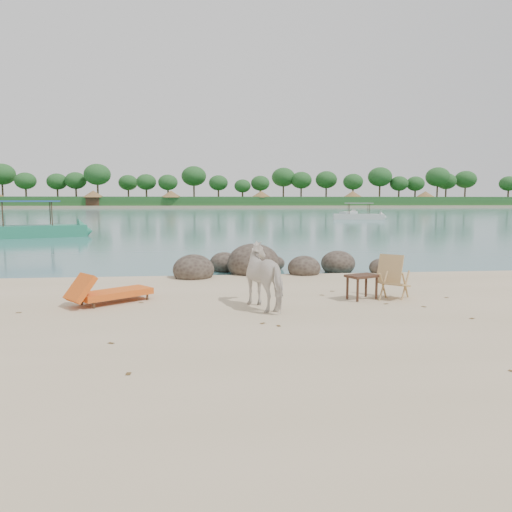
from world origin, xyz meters
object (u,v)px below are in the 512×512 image
at_px(side_table, 362,289).
at_px(deck_chair, 394,279).
at_px(boulders, 264,266).
at_px(boat_near, 27,207).
at_px(lounge_chair, 115,290).
at_px(cow, 268,277).

height_order(side_table, deck_chair, deck_chair).
height_order(boulders, boat_near, boat_near).
distance_m(lounge_chair, deck_chair, 5.79).
relative_size(cow, side_table, 2.30).
relative_size(boulders, lounge_chair, 3.46).
distance_m(deck_chair, boat_near, 24.50).
distance_m(side_table, lounge_chair, 5.09).
bearing_deg(side_table, deck_chair, -24.57).
bearing_deg(deck_chair, boulders, 160.18).
bearing_deg(deck_chair, cow, -126.56).
height_order(side_table, boat_near, boat_near).
bearing_deg(side_table, boulders, 85.90).
bearing_deg(side_table, cow, 170.93).
bearing_deg(lounge_chair, side_table, -41.26).
relative_size(boulders, boat_near, 0.89).
relative_size(side_table, deck_chair, 0.71).
bearing_deg(cow, boat_near, -84.39).
bearing_deg(cow, boulders, -119.19).
distance_m(cow, boat_near, 23.52).
distance_m(boulders, side_table, 4.44).
xyz_separation_m(lounge_chair, boat_near, (-8.29, 19.77, 1.45)).
relative_size(cow, lounge_chair, 0.81).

